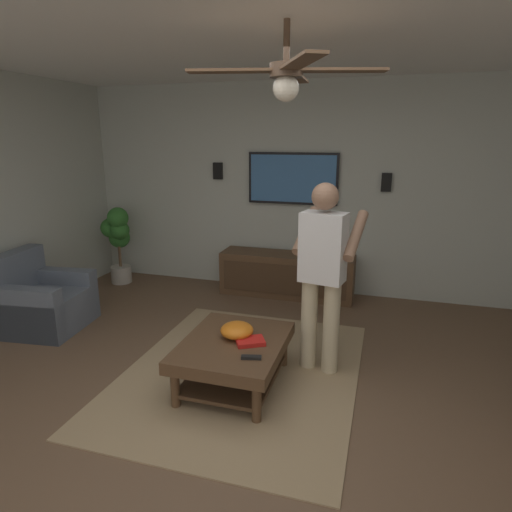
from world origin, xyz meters
TOP-DOWN VIEW (x-y plane):
  - ground_plane at (0.00, 0.00)m, footprint 7.28×7.28m
  - wall_back_tv at (3.05, 0.00)m, footprint 0.10×6.26m
  - area_rug at (0.69, 0.17)m, footprint 2.46×1.96m
  - armchair at (0.99, 2.52)m, footprint 0.89×0.89m
  - coffee_table at (0.49, 0.17)m, footprint 1.00×0.80m
  - media_console at (2.72, 0.23)m, footprint 0.45×1.70m
  - tv at (2.96, 0.23)m, footprint 0.05×1.15m
  - person_standing at (0.97, -0.47)m, footprint 0.60×0.61m
  - potted_plant_tall at (2.55, 2.58)m, footprint 0.42×0.44m
  - bowl at (0.56, 0.16)m, footprint 0.27×0.27m
  - remote_white at (0.59, 0.08)m, footprint 0.14×0.14m
  - remote_black at (0.25, -0.06)m, footprint 0.08×0.16m
  - book at (0.48, 0.02)m, footprint 0.25×0.27m
  - vase_round at (2.76, -0.27)m, footprint 0.22×0.22m
  - wall_speaker_left at (2.97, -0.92)m, footprint 0.06×0.12m
  - wall_speaker_right at (2.97, 1.25)m, footprint 0.06×0.12m
  - ceiling_fan at (0.21, -0.31)m, footprint 1.16×1.19m

SIDE VIEW (x-z plane):
  - ground_plane at x=0.00m, z-range 0.00..0.00m
  - area_rug at x=0.69m, z-range 0.00..0.01m
  - media_console at x=2.72m, z-range 0.00..0.55m
  - armchair at x=0.99m, z-range -0.13..0.69m
  - coffee_table at x=0.49m, z-range 0.10..0.50m
  - remote_white at x=0.59m, z-range 0.40..0.42m
  - remote_black at x=0.25m, z-range 0.40..0.42m
  - book at x=0.48m, z-range 0.40..0.44m
  - bowl at x=0.56m, z-range 0.40..0.52m
  - potted_plant_tall at x=2.55m, z-range 0.12..1.20m
  - vase_round at x=2.76m, z-range 0.55..0.77m
  - person_standing at x=0.97m, z-range 0.11..1.75m
  - wall_back_tv at x=3.05m, z-range 0.00..2.67m
  - wall_speaker_left at x=2.97m, z-range 1.36..1.58m
  - tv at x=2.96m, z-range 1.16..1.81m
  - wall_speaker_right at x=2.97m, z-range 1.45..1.67m
  - ceiling_fan at x=0.21m, z-range 2.11..2.57m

